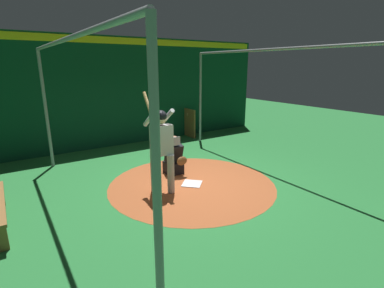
# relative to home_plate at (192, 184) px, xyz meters

# --- Properties ---
(ground_plane) EXTENTS (27.25, 27.25, 0.00)m
(ground_plane) POSITION_rel_home_plate_xyz_m (0.00, 0.00, -0.01)
(ground_plane) COLOR #287A38
(dirt_circle) EXTENTS (3.75, 3.75, 0.01)m
(dirt_circle) POSITION_rel_home_plate_xyz_m (0.00, 0.00, -0.01)
(dirt_circle) COLOR #AD562D
(dirt_circle) RESTS_ON ground
(home_plate) EXTENTS (0.59, 0.59, 0.01)m
(home_plate) POSITION_rel_home_plate_xyz_m (0.00, 0.00, 0.00)
(home_plate) COLOR white
(home_plate) RESTS_ON dirt_circle
(batter) EXTENTS (0.68, 0.49, 2.10)m
(batter) POSITION_rel_home_plate_xyz_m (-0.02, -0.75, 1.06)
(batter) COLOR #B3B3B7
(batter) RESTS_ON ground
(catcher) EXTENTS (0.58, 0.40, 0.98)m
(catcher) POSITION_rel_home_plate_xyz_m (-0.80, 0.00, 0.37)
(catcher) COLOR black
(catcher) RESTS_ON ground
(back_wall) EXTENTS (0.22, 11.25, 3.51)m
(back_wall) POSITION_rel_home_plate_xyz_m (-4.25, 0.00, 1.76)
(back_wall) COLOR #0C3D26
(back_wall) RESTS_ON ground
(cage_frame) EXTENTS (6.30, 4.93, 3.04)m
(cage_frame) POSITION_rel_home_plate_xyz_m (0.00, 0.00, 2.15)
(cage_frame) COLOR gray
(cage_frame) RESTS_ON ground
(bat_rack) EXTENTS (1.06, 0.20, 1.05)m
(bat_rack) POSITION_rel_home_plate_xyz_m (-4.01, 2.47, 0.48)
(bat_rack) COLOR olive
(bat_rack) RESTS_ON ground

